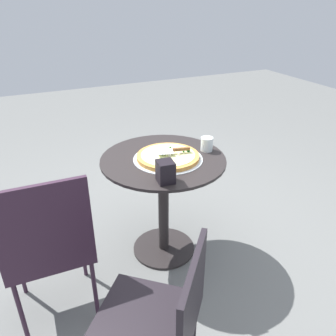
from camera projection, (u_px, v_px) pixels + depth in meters
ground_plane at (164, 248)px, 2.48m from camera, size 10.00×10.00×0.00m
patio_table at (163, 187)px, 2.24m from camera, size 0.80×0.80×0.74m
pizza_on_tray at (168, 157)px, 2.12m from camera, size 0.44×0.44×0.05m
pizza_server at (174, 150)px, 2.11m from camera, size 0.10×0.22×0.02m
drinking_cup at (207, 144)px, 2.22m from camera, size 0.08×0.08×0.09m
napkin_dispenser at (165, 172)px, 1.84m from camera, size 0.10×0.10×0.12m
patio_chair_near at (162, 317)px, 1.39m from camera, size 0.59×0.59×0.81m
patio_chair_far at (48, 243)px, 1.71m from camera, size 0.45×0.45×0.95m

